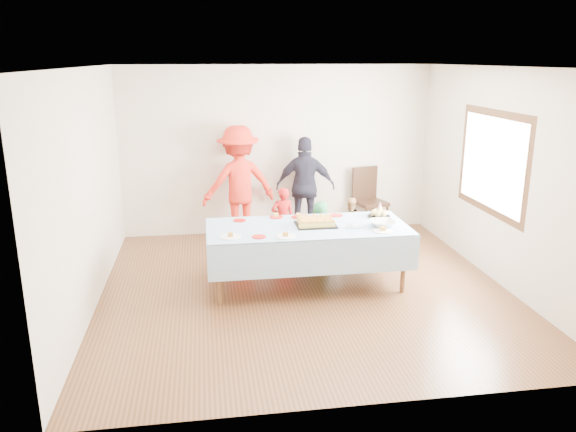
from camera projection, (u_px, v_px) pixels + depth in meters
name	position (u px, v px, depth m)	size (l,w,h in m)	color
ground	(304.00, 288.00, 7.06)	(5.00, 5.00, 0.00)	#4E2E16
room_walls	(310.00, 148.00, 6.59)	(5.04, 5.04, 2.72)	beige
party_table	(308.00, 230.00, 6.99)	(2.50, 1.10, 0.78)	brown
birthday_cake	(316.00, 222.00, 7.00)	(0.50, 0.38, 0.09)	black
rolls_tray	(379.00, 214.00, 7.38)	(0.30, 0.30, 0.09)	black
punch_bowl	(382.00, 223.00, 6.95)	(0.31, 0.31, 0.08)	silver
party_hat	(380.00, 208.00, 7.51)	(0.10, 0.10, 0.17)	white
fork_pile	(355.00, 225.00, 6.91)	(0.24, 0.18, 0.07)	white
plate_red_far_a	(240.00, 220.00, 7.20)	(0.16, 0.16, 0.01)	red
plate_red_far_b	(276.00, 217.00, 7.36)	(0.18, 0.18, 0.01)	red
plate_red_far_c	(299.00, 217.00, 7.35)	(0.19, 0.19, 0.01)	red
plate_red_far_d	(337.00, 215.00, 7.43)	(0.16, 0.16, 0.01)	red
plate_red_near	(259.00, 237.00, 6.54)	(0.16, 0.16, 0.01)	red
plate_white_left	(230.00, 237.00, 6.54)	(0.24, 0.24, 0.01)	white
plate_white_mid	(285.00, 236.00, 6.56)	(0.23, 0.23, 0.01)	white
plate_white_right	(383.00, 231.00, 6.76)	(0.23, 0.23, 0.01)	white
dining_chair	(368.00, 196.00, 9.29)	(0.57, 0.57, 1.06)	black
toddler_left	(283.00, 219.00, 8.37)	(0.35, 0.23, 0.96)	red
toddler_mid	(320.00, 232.00, 7.85)	(0.43, 0.28, 0.89)	#25713C
toddler_right	(350.00, 222.00, 8.58)	(0.37, 0.29, 0.76)	tan
adult_left	(239.00, 183.00, 8.82)	(1.16, 0.67, 1.80)	red
adult_right	(305.00, 187.00, 9.00)	(0.94, 0.39, 1.61)	#242431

